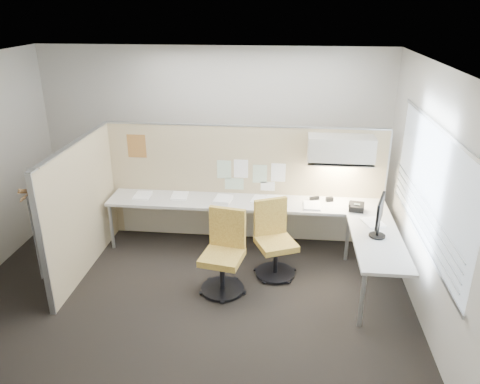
# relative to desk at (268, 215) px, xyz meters

# --- Properties ---
(floor) EXTENTS (5.50, 4.50, 0.01)m
(floor) POSITION_rel_desk_xyz_m (-0.93, -1.13, -0.61)
(floor) COLOR black
(floor) RESTS_ON ground
(ceiling) EXTENTS (5.50, 4.50, 0.01)m
(ceiling) POSITION_rel_desk_xyz_m (-0.93, -1.13, 2.20)
(ceiling) COLOR white
(ceiling) RESTS_ON wall_back
(wall_back) EXTENTS (5.50, 0.02, 2.80)m
(wall_back) POSITION_rel_desk_xyz_m (-0.93, 1.12, 0.80)
(wall_back) COLOR beige
(wall_back) RESTS_ON ground
(wall_front) EXTENTS (5.50, 0.02, 2.80)m
(wall_front) POSITION_rel_desk_xyz_m (-0.93, -3.38, 0.80)
(wall_front) COLOR beige
(wall_front) RESTS_ON ground
(wall_right) EXTENTS (0.02, 4.50, 2.80)m
(wall_right) POSITION_rel_desk_xyz_m (1.82, -1.13, 0.80)
(wall_right) COLOR beige
(wall_right) RESTS_ON ground
(window_pane) EXTENTS (0.01, 2.80, 1.30)m
(window_pane) POSITION_rel_desk_xyz_m (1.79, -1.13, 0.95)
(window_pane) COLOR #9BA9B4
(window_pane) RESTS_ON wall_right
(partition_back) EXTENTS (4.10, 0.06, 1.75)m
(partition_back) POSITION_rel_desk_xyz_m (-0.38, 0.47, 0.27)
(partition_back) COLOR tan
(partition_back) RESTS_ON floor
(partition_left) EXTENTS (0.06, 2.20, 1.75)m
(partition_left) POSITION_rel_desk_xyz_m (-2.43, -0.63, 0.27)
(partition_left) COLOR tan
(partition_left) RESTS_ON floor
(desk) EXTENTS (4.00, 2.07, 0.73)m
(desk) POSITION_rel_desk_xyz_m (0.00, 0.00, 0.00)
(desk) COLOR beige
(desk) RESTS_ON floor
(overhead_bin) EXTENTS (0.90, 0.36, 0.38)m
(overhead_bin) POSITION_rel_desk_xyz_m (0.97, 0.26, 0.91)
(overhead_bin) COLOR beige
(overhead_bin) RESTS_ON partition_back
(task_light_strip) EXTENTS (0.60, 0.06, 0.02)m
(task_light_strip) POSITION_rel_desk_xyz_m (0.97, 0.26, 0.70)
(task_light_strip) COLOR #FFEABF
(task_light_strip) RESTS_ON overhead_bin
(pinned_papers) EXTENTS (1.01, 0.00, 0.47)m
(pinned_papers) POSITION_rel_desk_xyz_m (-0.30, 0.44, 0.43)
(pinned_papers) COLOR #8CBF8C
(pinned_papers) RESTS_ON partition_back
(poster) EXTENTS (0.28, 0.00, 0.35)m
(poster) POSITION_rel_desk_xyz_m (-1.98, 0.44, 0.82)
(poster) COLOR orange
(poster) RESTS_ON partition_back
(chair_left) EXTENTS (0.56, 0.58, 1.04)m
(chair_left) POSITION_rel_desk_xyz_m (-0.50, -0.98, -0.12)
(chair_left) COLOR black
(chair_left) RESTS_ON floor
(chair_right) EXTENTS (0.62, 0.63, 1.00)m
(chair_right) POSITION_rel_desk_xyz_m (0.11, -0.54, -0.13)
(chair_right) COLOR black
(chair_right) RESTS_ON floor
(monitor) EXTENTS (0.20, 0.47, 0.51)m
(monitor) POSITION_rel_desk_xyz_m (1.37, -0.78, 0.42)
(monitor) COLOR black
(monitor) RESTS_ON desk
(phone) EXTENTS (0.24, 0.22, 0.12)m
(phone) POSITION_rel_desk_xyz_m (1.21, -0.02, 0.18)
(phone) COLOR black
(phone) RESTS_ON desk
(stapler) EXTENTS (0.14, 0.09, 0.05)m
(stapler) POSITION_rel_desk_xyz_m (0.66, 0.30, 0.15)
(stapler) COLOR black
(stapler) RESTS_ON desk
(tape_dispenser) EXTENTS (0.11, 0.09, 0.06)m
(tape_dispenser) POSITION_rel_desk_xyz_m (0.87, 0.27, 0.16)
(tape_dispenser) COLOR black
(tape_dispenser) RESTS_ON desk
(coat_hook) EXTENTS (0.18, 0.44, 1.32)m
(coat_hook) POSITION_rel_desk_xyz_m (-2.51, -1.61, 0.82)
(coat_hook) COLOR silver
(coat_hook) RESTS_ON partition_left
(paper_stack_0) EXTENTS (0.24, 0.30, 0.02)m
(paper_stack_0) POSITION_rel_desk_xyz_m (-1.86, 0.18, 0.14)
(paper_stack_0) COLOR white
(paper_stack_0) RESTS_ON desk
(paper_stack_1) EXTENTS (0.25, 0.31, 0.02)m
(paper_stack_1) POSITION_rel_desk_xyz_m (-1.32, 0.23, 0.14)
(paper_stack_1) COLOR white
(paper_stack_1) RESTS_ON desk
(paper_stack_2) EXTENTS (0.26, 0.33, 0.05)m
(paper_stack_2) POSITION_rel_desk_xyz_m (-0.65, 0.11, 0.15)
(paper_stack_2) COLOR white
(paper_stack_2) RESTS_ON desk
(paper_stack_3) EXTENTS (0.28, 0.34, 0.02)m
(paper_stack_3) POSITION_rel_desk_xyz_m (-0.13, 0.20, 0.14)
(paper_stack_3) COLOR white
(paper_stack_3) RESTS_ON desk
(paper_stack_4) EXTENTS (0.23, 0.30, 0.02)m
(paper_stack_4) POSITION_rel_desk_xyz_m (0.61, 0.06, 0.14)
(paper_stack_4) COLOR white
(paper_stack_4) RESTS_ON desk
(paper_stack_5) EXTENTS (0.32, 0.36, 0.02)m
(paper_stack_5) POSITION_rel_desk_xyz_m (1.38, -0.41, 0.14)
(paper_stack_5) COLOR white
(paper_stack_5) RESTS_ON desk
(paper_stack_6) EXTENTS (0.25, 0.31, 0.03)m
(paper_stack_6) POSITION_rel_desk_xyz_m (0.08, 0.19, 0.14)
(paper_stack_6) COLOR white
(paper_stack_6) RESTS_ON desk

